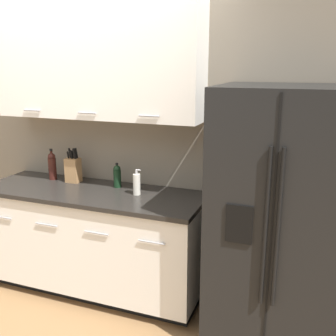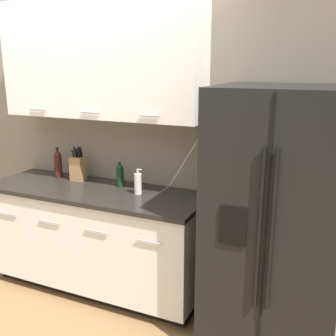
# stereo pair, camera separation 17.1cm
# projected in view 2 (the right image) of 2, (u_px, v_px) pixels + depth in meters

# --- Properties ---
(ground_plane) EXTENTS (14.00, 14.00, 0.00)m
(ground_plane) POSITION_uv_depth(u_px,v_px,m) (17.00, 331.00, 2.88)
(ground_plane) COLOR olive
(wall_back) EXTENTS (10.00, 0.39, 2.60)m
(wall_back) POSITION_uv_depth(u_px,v_px,m) (96.00, 114.00, 3.42)
(wall_back) COLOR gray
(wall_back) RESTS_ON ground_plane
(counter_unit) EXTENTS (1.87, 0.64, 0.90)m
(counter_unit) POSITION_uv_depth(u_px,v_px,m) (97.00, 238.00, 3.36)
(counter_unit) COLOR black
(counter_unit) RESTS_ON ground_plane
(refrigerator) EXTENTS (0.85, 0.80, 1.77)m
(refrigerator) POSITION_uv_depth(u_px,v_px,m) (276.00, 222.00, 2.60)
(refrigerator) COLOR black
(refrigerator) RESTS_ON ground_plane
(knife_block) EXTENTS (0.12, 0.09, 0.31)m
(knife_block) POSITION_uv_depth(u_px,v_px,m) (78.00, 168.00, 3.46)
(knife_block) COLOR #A87A4C
(knife_block) RESTS_ON counter_unit
(wine_bottle) EXTENTS (0.07, 0.07, 0.28)m
(wine_bottle) POSITION_uv_depth(u_px,v_px,m) (58.00, 164.00, 3.55)
(wine_bottle) COLOR #3D1914
(wine_bottle) RESTS_ON counter_unit
(soap_dispenser) EXTENTS (0.06, 0.06, 0.21)m
(soap_dispenser) POSITION_uv_depth(u_px,v_px,m) (138.00, 183.00, 3.10)
(soap_dispenser) COLOR silver
(soap_dispenser) RESTS_ON counter_unit
(oil_bottle) EXTENTS (0.06, 0.06, 0.21)m
(oil_bottle) POSITION_uv_depth(u_px,v_px,m) (120.00, 175.00, 3.29)
(oil_bottle) COLOR black
(oil_bottle) RESTS_ON counter_unit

